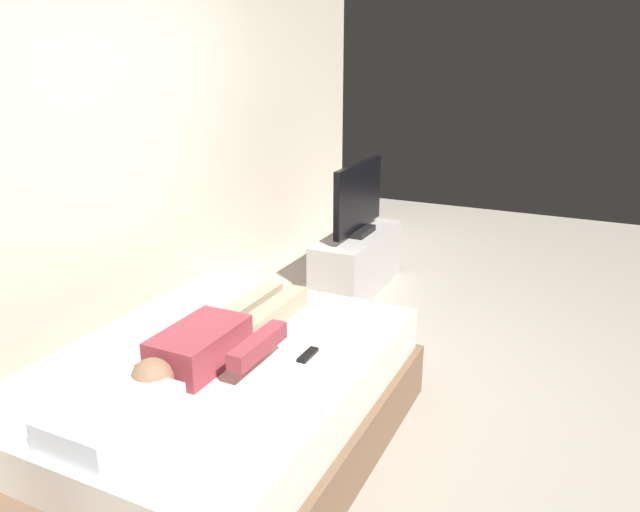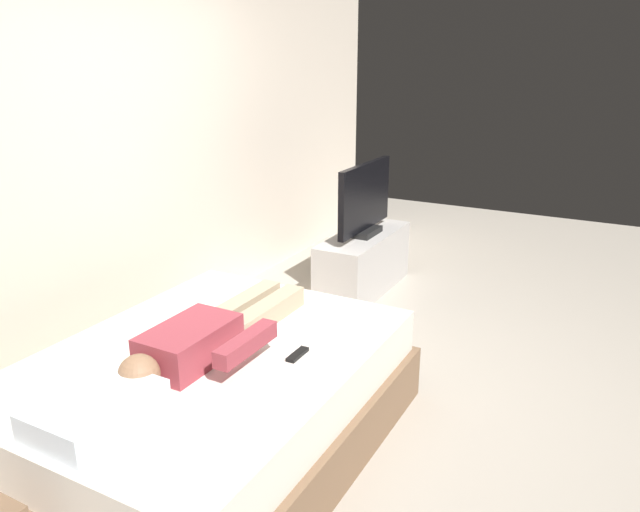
{
  "view_description": "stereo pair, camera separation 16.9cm",
  "coord_description": "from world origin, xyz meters",
  "px_view_note": "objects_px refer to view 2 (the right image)",
  "views": [
    {
      "loc": [
        -2.84,
        -1.16,
        1.92
      ],
      "look_at": [
        0.47,
        0.43,
        0.69
      ],
      "focal_mm": 33.93,
      "sensor_mm": 36.0,
      "label": 1
    },
    {
      "loc": [
        -2.76,
        -1.31,
        1.92
      ],
      "look_at": [
        0.47,
        0.43,
        0.69
      ],
      "focal_mm": 33.93,
      "sensor_mm": 36.0,
      "label": 2
    }
  ],
  "objects_px": {
    "bed": "(209,402)",
    "remote": "(298,354)",
    "tv_stand": "(363,263)",
    "person": "(210,335)",
    "tv": "(365,201)",
    "pillow": "(96,410)"
  },
  "relations": [
    {
      "from": "pillow",
      "to": "person",
      "type": "relative_size",
      "value": 0.38
    },
    {
      "from": "pillow",
      "to": "tv",
      "type": "bearing_deg",
      "value": 4.12
    },
    {
      "from": "bed",
      "to": "tv",
      "type": "distance_m",
      "value": 2.41
    },
    {
      "from": "person",
      "to": "tv_stand",
      "type": "bearing_deg",
      "value": 5.55
    },
    {
      "from": "bed",
      "to": "remote",
      "type": "xyz_separation_m",
      "value": [
        0.18,
        -0.41,
        0.29
      ]
    },
    {
      "from": "person",
      "to": "remote",
      "type": "height_order",
      "value": "person"
    },
    {
      "from": "bed",
      "to": "tv_stand",
      "type": "height_order",
      "value": "bed"
    },
    {
      "from": "remote",
      "to": "pillow",
      "type": "bearing_deg",
      "value": 154.24
    },
    {
      "from": "pillow",
      "to": "tv_stand",
      "type": "height_order",
      "value": "pillow"
    },
    {
      "from": "bed",
      "to": "pillow",
      "type": "xyz_separation_m",
      "value": [
        -0.68,
        0.0,
        0.34
      ]
    },
    {
      "from": "bed",
      "to": "pillow",
      "type": "relative_size",
      "value": 4.15
    },
    {
      "from": "tv_stand",
      "to": "bed",
      "type": "bearing_deg",
      "value": -174.7
    },
    {
      "from": "pillow",
      "to": "tv_stand",
      "type": "distance_m",
      "value": 3.05
    },
    {
      "from": "remote",
      "to": "person",
      "type": "bearing_deg",
      "value": 110.47
    },
    {
      "from": "bed",
      "to": "person",
      "type": "relative_size",
      "value": 1.58
    },
    {
      "from": "person",
      "to": "tv_stand",
      "type": "height_order",
      "value": "person"
    },
    {
      "from": "pillow",
      "to": "tv",
      "type": "height_order",
      "value": "tv"
    },
    {
      "from": "pillow",
      "to": "remote",
      "type": "xyz_separation_m",
      "value": [
        0.86,
        -0.41,
        -0.05
      ]
    },
    {
      "from": "pillow",
      "to": "person",
      "type": "xyz_separation_m",
      "value": [
        0.7,
        -0.01,
        0.02
      ]
    },
    {
      "from": "bed",
      "to": "person",
      "type": "bearing_deg",
      "value": -15.34
    },
    {
      "from": "person",
      "to": "tv",
      "type": "relative_size",
      "value": 1.43
    },
    {
      "from": "tv_stand",
      "to": "person",
      "type": "bearing_deg",
      "value": -174.45
    }
  ]
}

